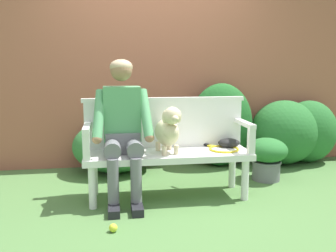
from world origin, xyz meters
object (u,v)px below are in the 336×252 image
object	(u,v)px
tennis_racket	(222,149)
baseball_glove	(229,143)
tennis_ball	(113,228)
dog_on_bench	(168,130)
potted_plant	(267,156)
garden_bench	(168,158)
person_seated	(123,125)

from	to	relation	value
tennis_racket	baseball_glove	world-z (taller)	baseball_glove
tennis_racket	tennis_ball	world-z (taller)	tennis_racket
dog_on_bench	tennis_racket	bearing A→B (deg)	7.70
baseball_glove	tennis_racket	bearing A→B (deg)	-139.10
potted_plant	dog_on_bench	bearing A→B (deg)	-160.03
dog_on_bench	tennis_ball	distance (m)	1.04
tennis_racket	garden_bench	bearing A→B (deg)	-178.36
tennis_racket	potted_plant	bearing A→B (deg)	29.27
baseball_glove	potted_plant	world-z (taller)	baseball_glove
baseball_glove	garden_bench	bearing A→B (deg)	-169.84
dog_on_bench	garden_bench	bearing A→B (deg)	83.36
person_seated	tennis_ball	distance (m)	0.97
garden_bench	dog_on_bench	bearing A→B (deg)	-96.64
tennis_racket	potted_plant	size ratio (longest dim) A/B	1.17
garden_bench	tennis_ball	world-z (taller)	garden_bench
tennis_racket	dog_on_bench	bearing A→B (deg)	-172.30
tennis_racket	potted_plant	xyz separation A→B (m)	(0.63, 0.35, -0.18)
garden_bench	potted_plant	size ratio (longest dim) A/B	3.35
garden_bench	tennis_ball	distance (m)	0.94
person_seated	potted_plant	world-z (taller)	person_seated
dog_on_bench	baseball_glove	distance (m)	0.68
person_seated	baseball_glove	size ratio (longest dim) A/B	5.99
person_seated	tennis_racket	bearing A→B (deg)	1.60
tennis_racket	tennis_ball	size ratio (longest dim) A/B	8.35
dog_on_bench	tennis_ball	xyz separation A→B (m)	(-0.53, -0.63, -0.64)
garden_bench	tennis_racket	xyz separation A→B (m)	(0.54, 0.02, 0.07)
garden_bench	tennis_ball	bearing A→B (deg)	-127.70
person_seated	tennis_ball	xyz separation A→B (m)	(-0.11, -0.68, -0.69)
garden_bench	person_seated	bearing A→B (deg)	-178.45
person_seated	tennis_ball	bearing A→B (deg)	-99.17
person_seated	baseball_glove	distance (m)	1.09
baseball_glove	tennis_ball	world-z (taller)	baseball_glove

